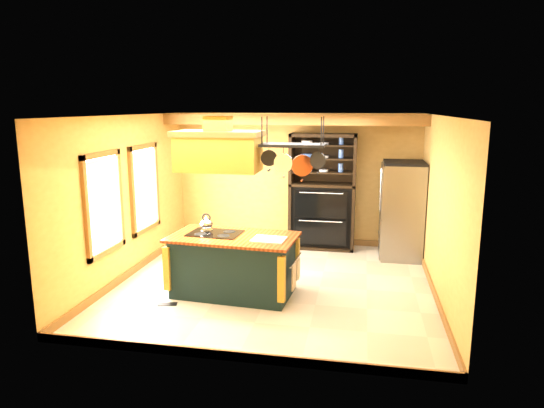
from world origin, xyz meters
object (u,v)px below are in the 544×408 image
(range_hood, at_px, (219,149))
(hutch, at_px, (322,204))
(kitchen_island, at_px, (234,264))
(refrigerator, at_px, (401,212))
(pot_rack, at_px, (293,151))

(range_hood, bearing_deg, hutch, 64.77)
(kitchen_island, relative_size, refrigerator, 1.10)
(kitchen_island, distance_m, range_hood, 1.77)
(hutch, bearing_deg, range_hood, -115.23)
(refrigerator, bearing_deg, range_hood, -139.72)
(kitchen_island, height_order, hutch, hutch)
(pot_rack, bearing_deg, kitchen_island, -179.89)
(hutch, bearing_deg, kitchen_island, -111.80)
(range_hood, height_order, pot_rack, same)
(range_hood, height_order, hutch, range_hood)
(kitchen_island, xyz_separation_m, range_hood, (-0.20, -0.00, 1.76))
(pot_rack, height_order, refrigerator, pot_rack)
(kitchen_island, bearing_deg, refrigerator, 46.72)
(refrigerator, relative_size, hutch, 0.77)
(range_hood, height_order, refrigerator, range_hood)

